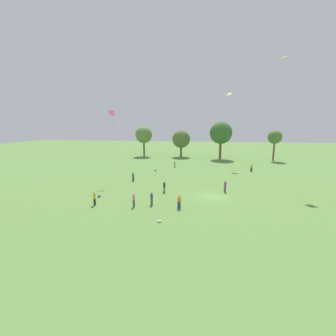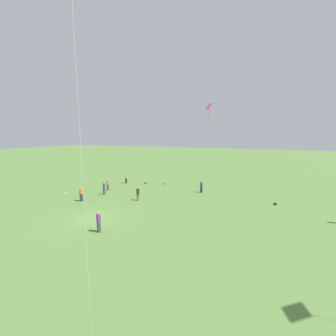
% 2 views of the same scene
% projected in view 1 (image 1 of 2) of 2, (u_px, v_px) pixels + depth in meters
% --- Properties ---
extents(ground_plane, '(240.00, 240.00, 0.00)m').
position_uv_depth(ground_plane, '(212.00, 197.00, 33.24)').
color(ground_plane, '#5B843D').
extents(tree_0, '(5.74, 5.74, 10.23)m').
position_uv_depth(tree_0, '(144.00, 135.00, 76.93)').
color(tree_0, brown).
rests_on(tree_0, ground_plane).
extents(tree_1, '(6.00, 6.00, 9.02)m').
position_uv_depth(tree_1, '(181.00, 139.00, 75.46)').
color(tree_1, brown).
rests_on(tree_1, ground_plane).
extents(tree_2, '(6.90, 6.90, 11.68)m').
position_uv_depth(tree_2, '(221.00, 133.00, 69.95)').
color(tree_2, brown).
rests_on(tree_2, ground_plane).
extents(tree_3, '(4.02, 4.02, 9.13)m').
position_uv_depth(tree_3, '(275.00, 137.00, 66.27)').
color(tree_3, brown).
rests_on(tree_3, ground_plane).
extents(person_0, '(0.50, 0.50, 1.77)m').
position_uv_depth(person_0, '(164.00, 187.00, 35.33)').
color(person_0, '#847056').
rests_on(person_0, ground_plane).
extents(person_1, '(0.50, 0.50, 1.86)m').
position_uv_depth(person_1, '(94.00, 198.00, 29.57)').
color(person_1, '#232328').
rests_on(person_1, ground_plane).
extents(person_2, '(0.67, 0.67, 1.76)m').
position_uv_depth(person_2, '(179.00, 202.00, 28.52)').
color(person_2, '#333D5B').
rests_on(person_2, ground_plane).
extents(person_3, '(0.41, 0.41, 1.63)m').
position_uv_depth(person_3, '(175.00, 164.00, 56.52)').
color(person_3, '#847056').
rests_on(person_3, ground_plane).
extents(person_4, '(0.51, 0.51, 1.66)m').
position_uv_depth(person_4, '(133.00, 177.00, 42.70)').
color(person_4, '#232328').
rests_on(person_4, ground_plane).
extents(person_5, '(0.49, 0.49, 1.71)m').
position_uv_depth(person_5, '(251.00, 168.00, 51.89)').
color(person_5, '#232328').
rests_on(person_5, ground_plane).
extents(person_6, '(0.56, 0.56, 1.83)m').
position_uv_depth(person_6, '(225.00, 186.00, 35.52)').
color(person_6, '#4C4C51').
rests_on(person_6, ground_plane).
extents(person_7, '(0.43, 0.43, 1.71)m').
position_uv_depth(person_7, '(152.00, 199.00, 29.69)').
color(person_7, '#4C4C51').
rests_on(person_7, ground_plane).
extents(person_8, '(0.46, 0.46, 1.77)m').
position_uv_depth(person_8, '(134.00, 200.00, 28.99)').
color(person_8, '#4C4C51').
rests_on(person_8, ground_plane).
extents(kite_1, '(1.70, 1.72, 18.61)m').
position_uv_depth(kite_1, '(229.00, 96.00, 56.72)').
color(kite_1, yellow).
rests_on(kite_1, ground_plane).
extents(kite_2, '(1.26, 1.28, 13.17)m').
position_uv_depth(kite_2, '(112.00, 115.00, 41.11)').
color(kite_2, '#E54C99').
rests_on(kite_2, ground_plane).
extents(kite_3, '(1.54, 1.57, 22.04)m').
position_uv_depth(kite_3, '(284.00, 63.00, 38.01)').
color(kite_3, orange).
rests_on(kite_3, ground_plane).
extents(picnic_bag_0, '(0.30, 0.34, 0.27)m').
position_uv_depth(picnic_bag_0, '(155.00, 171.00, 51.93)').
color(picnic_bag_0, '#262628').
rests_on(picnic_bag_0, ground_plane).
extents(picnic_bag_1, '(0.47, 0.45, 0.28)m').
position_uv_depth(picnic_bag_1, '(99.00, 196.00, 33.08)').
color(picnic_bag_1, '#33518C').
rests_on(picnic_bag_1, ground_plane).
extents(picnic_bag_2, '(0.46, 0.36, 0.21)m').
position_uv_depth(picnic_bag_2, '(159.00, 221.00, 24.41)').
color(picnic_bag_2, beige).
rests_on(picnic_bag_2, ground_plane).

